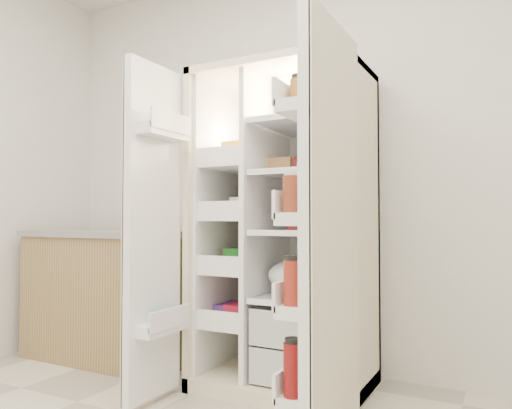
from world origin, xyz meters
The scene contains 5 objects.
wall_back centered at (0.00, 2.00, 1.35)m, with size 4.00×0.02×2.70m, color white.
refrigerator centered at (-0.01, 1.65, 0.74)m, with size 0.92×0.70×1.80m.
freezer_door centered at (-0.52, 1.05, 0.89)m, with size 0.15×0.40×1.72m.
fridge_door centered at (0.46, 0.96, 0.87)m, with size 0.17×0.58×1.72m.
kitchen_counter centered at (-1.31, 1.58, 0.44)m, with size 1.20×0.64×0.87m.
Camera 1 is at (1.13, -0.93, 0.95)m, focal length 34.00 mm.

